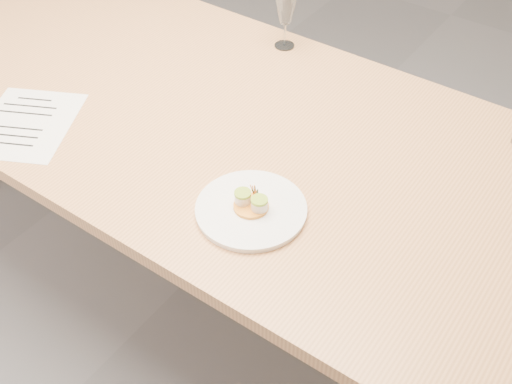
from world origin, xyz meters
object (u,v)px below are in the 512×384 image
Objects in this scene: dining_table at (184,119)px; recipe_sheet at (26,124)px; wine_glass_1 at (286,9)px; dinner_plate at (251,209)px.

dining_table is 0.44m from recipe_sheet.
recipe_sheet is at bearing -115.22° from wine_glass_1.
dinner_plate is at bearing -62.50° from wine_glass_1.
dinner_plate is 1.44× the size of wine_glass_1.
dining_table is at bearing 149.09° from dinner_plate.
wine_glass_1 is at bearing 117.50° from dinner_plate.
wine_glass_1 reaches higher than recipe_sheet.
dining_table is at bearing 23.30° from recipe_sheet.
recipe_sheet is 2.14× the size of wine_glass_1.
wine_glass_1 is (0.35, 0.75, 0.13)m from recipe_sheet.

